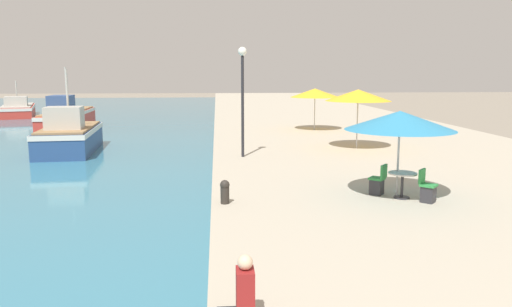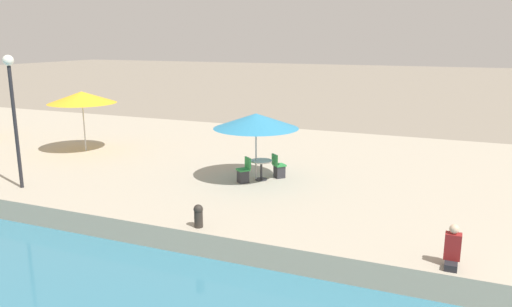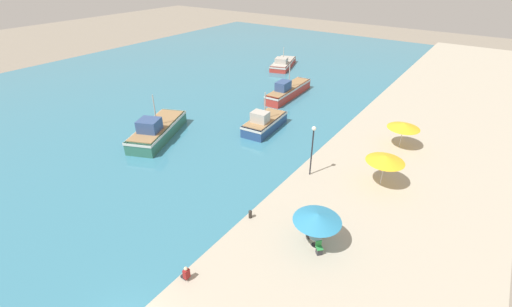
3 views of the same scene
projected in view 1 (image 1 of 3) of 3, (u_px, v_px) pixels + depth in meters
quay_promenade at (315, 121)px, 39.79m from camera, size 16.00×90.00×0.73m
fishing_boat_mid at (69, 136)px, 26.55m from camera, size 3.15×6.55×4.37m
fishing_boat_far at (67, 118)px, 36.73m from camera, size 2.57×9.93×4.58m
fishing_boat_distant at (18, 109)px, 48.20m from camera, size 5.14×8.68×3.40m
cafe_umbrella_pink at (400, 120)px, 14.00m from camera, size 3.09×3.09×2.47m
cafe_umbrella_white at (358, 95)px, 23.06m from camera, size 3.04×3.04×2.75m
cafe_umbrella_striped at (315, 93)px, 30.52m from camera, size 3.04×3.04×2.54m
cafe_table at (402, 180)px, 14.10m from camera, size 0.80×0.80×0.74m
cafe_chair_left at (427, 191)px, 13.70m from camera, size 0.59×0.59×0.91m
cafe_chair_right at (378, 184)px, 14.55m from camera, size 0.59×0.58×0.91m
person_at_quay at (242, 292)px, 7.14m from camera, size 0.54×0.36×1.00m
mooring_bollard at (225, 191)px, 13.56m from camera, size 0.26×0.26×0.65m
lamppost at (243, 83)px, 20.60m from camera, size 0.36×0.36×4.56m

